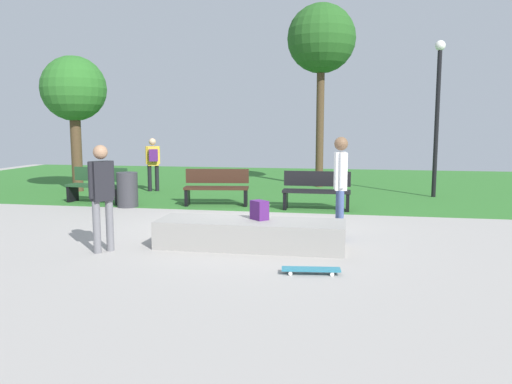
# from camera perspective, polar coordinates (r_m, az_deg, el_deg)

# --- Properties ---
(ground_plane) EXTENTS (28.00, 28.00, 0.00)m
(ground_plane) POSITION_cam_1_polar(r_m,az_deg,el_deg) (9.92, -0.86, -4.23)
(ground_plane) COLOR #9E9993
(grass_lawn) EXTENTS (26.60, 11.96, 0.01)m
(grass_lawn) POSITION_cam_1_polar(r_m,az_deg,el_deg) (17.76, 4.18, 1.00)
(grass_lawn) COLOR #2D6B28
(grass_lawn) RESTS_ON ground_plane
(concrete_ledge) EXTENTS (3.10, 0.92, 0.45)m
(concrete_ledge) POSITION_cam_1_polar(r_m,az_deg,el_deg) (8.48, -0.62, -4.71)
(concrete_ledge) COLOR gray
(concrete_ledge) RESTS_ON ground_plane
(backpack_on_ledge) EXTENTS (0.34, 0.34, 0.32)m
(backpack_on_ledge) POSITION_cam_1_polar(r_m,az_deg,el_deg) (8.49, 0.38, -2.03)
(backpack_on_ledge) COLOR #4C1E66
(backpack_on_ledge) RESTS_ON concrete_ledge
(skater_performing_trick) EXTENTS (0.35, 0.38, 1.71)m
(skater_performing_trick) POSITION_cam_1_polar(r_m,az_deg,el_deg) (8.41, -16.84, 0.22)
(skater_performing_trick) COLOR slate
(skater_performing_trick) RESTS_ON ground_plane
(skater_watching) EXTENTS (0.24, 0.43, 1.81)m
(skater_watching) POSITION_cam_1_polar(r_m,az_deg,el_deg) (9.10, 9.41, 1.44)
(skater_watching) COLOR #3F5184
(skater_watching) RESTS_ON ground_plane
(skateboard_by_ledge) EXTENTS (0.82, 0.29, 0.08)m
(skateboard_by_ledge) POSITION_cam_1_polar(r_m,az_deg,el_deg) (7.07, 6.17, -8.60)
(skateboard_by_ledge) COLOR teal
(skateboard_by_ledge) RESTS_ON ground_plane
(park_bench_far_right) EXTENTS (1.60, 0.48, 0.91)m
(park_bench_far_right) POSITION_cam_1_polar(r_m,az_deg,el_deg) (12.26, 6.79, 0.26)
(park_bench_far_right) COLOR black
(park_bench_far_right) RESTS_ON ground_plane
(park_bench_near_path) EXTENTS (1.65, 0.70, 0.91)m
(park_bench_near_path) POSITION_cam_1_polar(r_m,az_deg,el_deg) (13.89, -17.29, 0.83)
(park_bench_near_path) COLOR #1E4223
(park_bench_near_path) RESTS_ON ground_plane
(park_bench_center_lawn) EXTENTS (1.65, 0.69, 0.91)m
(park_bench_center_lawn) POSITION_cam_1_polar(r_m,az_deg,el_deg) (12.85, -4.42, 0.63)
(park_bench_center_lawn) COLOR #331E14
(park_bench_center_lawn) RESTS_ON ground_plane
(tree_broad_elm) EXTENTS (2.17, 2.17, 5.81)m
(tree_broad_elm) POSITION_cam_1_polar(r_m,az_deg,el_deg) (16.94, 7.31, 16.44)
(tree_broad_elm) COLOR #4C3823
(tree_broad_elm) RESTS_ON grass_lawn
(tree_young_birch) EXTENTS (1.92, 1.92, 4.05)m
(tree_young_birch) POSITION_cam_1_polar(r_m,az_deg,el_deg) (16.44, -19.70, 10.61)
(tree_young_birch) COLOR #4C3823
(tree_young_birch) RESTS_ON grass_lawn
(lamp_post) EXTENTS (0.28, 0.28, 4.29)m
(lamp_post) POSITION_cam_1_polar(r_m,az_deg,el_deg) (15.08, 19.63, 9.31)
(lamp_post) COLOR black
(lamp_post) RESTS_ON ground_plane
(trash_bin) EXTENTS (0.51, 0.51, 0.86)m
(trash_bin) POSITION_cam_1_polar(r_m,az_deg,el_deg) (12.98, -14.17, 0.25)
(trash_bin) COLOR #333338
(trash_bin) RESTS_ON ground_plane
(pedestrian_with_backpack) EXTENTS (0.42, 0.43, 1.61)m
(pedestrian_with_backpack) POSITION_cam_1_polar(r_m,az_deg,el_deg) (15.79, -11.44, 3.55)
(pedestrian_with_backpack) COLOR black
(pedestrian_with_backpack) RESTS_ON ground_plane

